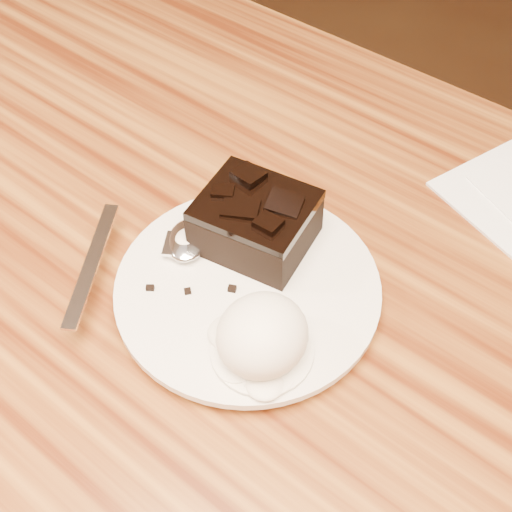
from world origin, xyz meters
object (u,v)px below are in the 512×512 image
Objects in this scene: ice_cream_scoop at (262,335)px; spoon at (188,241)px; brownie at (255,225)px; plate at (248,291)px.

ice_cream_scoop is 0.11m from spoon.
brownie reaches higher than spoon.
plate is 0.06m from spoon.
spoon is (-0.11, 0.04, -0.02)m from ice_cream_scoop.
brownie is at bearing 12.20° from spoon.
plate is 3.08× the size of ice_cream_scoop.
plate is 2.44× the size of brownie.
spoon reaches higher than plate.
brownie is at bearing 131.11° from ice_cream_scoop.
brownie reaches higher than plate.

